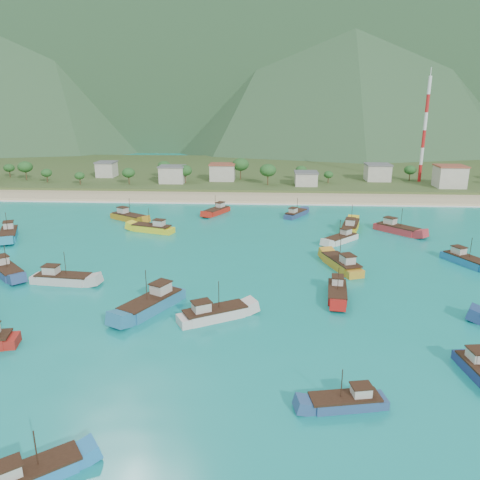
# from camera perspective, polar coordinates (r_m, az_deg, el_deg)

# --- Properties ---
(ground) EXTENTS (600.00, 600.00, 0.00)m
(ground) POSITION_cam_1_polar(r_m,az_deg,el_deg) (86.20, -3.36, -5.28)
(ground) COLOR #0B7F7D
(ground) RESTS_ON ground
(beach) EXTENTS (400.00, 18.00, 1.20)m
(beach) POSITION_cam_1_polar(r_m,az_deg,el_deg) (161.94, -0.15, 5.16)
(beach) COLOR beige
(beach) RESTS_ON ground
(land) EXTENTS (400.00, 110.00, 2.40)m
(land) POSITION_cam_1_polar(r_m,az_deg,el_deg) (221.98, 0.82, 8.27)
(land) COLOR #385123
(land) RESTS_ON ground
(surf_line) EXTENTS (400.00, 2.50, 0.08)m
(surf_line) POSITION_cam_1_polar(r_m,az_deg,el_deg) (152.66, -0.37, 4.45)
(surf_line) COLOR white
(surf_line) RESTS_ON ground
(mountains) EXTENTS (1520.00, 440.00, 260.00)m
(mountains) POSITION_cam_1_polar(r_m,az_deg,el_deg) (489.81, 0.03, 25.35)
(mountains) COLOR slate
(mountains) RESTS_ON ground
(village) EXTENTS (219.77, 28.24, 7.64)m
(village) POSITION_cam_1_polar(r_m,az_deg,el_deg) (183.90, 4.25, 8.00)
(village) COLOR beige
(village) RESTS_ON ground
(vegetation) EXTENTS (278.82, 25.72, 8.85)m
(vegetation) POSITION_cam_1_polar(r_m,az_deg,el_deg) (185.09, -1.98, 8.20)
(vegetation) COLOR #235623
(vegetation) RESTS_ON ground
(radio_tower) EXTENTS (1.20, 1.20, 39.52)m
(radio_tower) POSITION_cam_1_polar(r_m,az_deg,el_deg) (197.09, 21.58, 12.34)
(radio_tower) COLOR red
(radio_tower) RESTS_ON ground
(boat_0) EXTENTS (4.21, 10.38, 5.96)m
(boat_0) POSITION_cam_1_polar(r_m,az_deg,el_deg) (81.79, 11.76, -6.34)
(boat_0) COLOR #AA1511
(boat_0) RESTS_ON ground
(boat_1) EXTENTS (8.11, 12.21, 6.99)m
(boat_1) POSITION_cam_1_polar(r_m,az_deg,el_deg) (127.01, -26.35, 0.61)
(boat_1) COLOR teal
(boat_1) RESTS_ON ground
(boat_2) EXTENTS (11.28, 4.28, 6.52)m
(boat_2) POSITION_cam_1_polar(r_m,az_deg,el_deg) (91.73, -20.83, -4.48)
(boat_2) COLOR beige
(boat_2) RESTS_ON ground
(boat_4) EXTENTS (7.24, 12.24, 6.95)m
(boat_4) POSITION_cam_1_polar(r_m,az_deg,el_deg) (95.23, 12.28, -2.93)
(boat_4) COLOR gold
(boat_4) RESTS_ON ground
(boat_6) EXTENTS (11.11, 8.15, 6.46)m
(boat_6) POSITION_cam_1_polar(r_m,az_deg,el_deg) (72.36, -3.20, -9.05)
(boat_6) COLOR beige
(boat_6) RESTS_ON ground
(boat_7) EXTENTS (9.29, 12.93, 7.48)m
(boat_7) POSITION_cam_1_polar(r_m,az_deg,el_deg) (76.54, -10.70, -7.69)
(boat_7) COLOR teal
(boat_7) RESTS_ON ground
(boat_8) EXTENTS (7.38, 9.77, 5.71)m
(boat_8) POSITION_cam_1_polar(r_m,az_deg,el_deg) (136.36, 6.82, 3.14)
(boat_8) COLOR navy
(boat_8) RESTS_ON ground
(boat_9) EXTENTS (9.01, 9.29, 5.90)m
(boat_9) POSITION_cam_1_polar(r_m,az_deg,el_deg) (113.17, 12.23, 0.10)
(boat_9) COLOR silver
(boat_9) RESTS_ON ground
(boat_12) EXTENTS (8.81, 7.63, 5.35)m
(boat_12) POSITION_cam_1_polar(r_m,az_deg,el_deg) (49.31, -24.14, -24.77)
(boat_12) COLOR #2277BA
(boat_12) RESTS_ON ground
(boat_15) EXTENTS (7.42, 10.64, 6.13)m
(boat_15) POSITION_cam_1_polar(r_m,az_deg,el_deg) (138.89, -2.84, 3.52)
(boat_15) COLOR red
(boat_15) RESTS_ON ground
(boat_16) EXTENTS (11.65, 6.59, 6.60)m
(boat_16) POSITION_cam_1_polar(r_m,az_deg,el_deg) (121.31, -10.62, 1.36)
(boat_16) COLOR yellow
(boat_16) RESTS_ON ground
(boat_18) EXTENTS (10.28, 10.12, 6.58)m
(boat_18) POSITION_cam_1_polar(r_m,az_deg,el_deg) (100.26, -26.58, -3.41)
(boat_18) COLOR navy
(boat_18) RESTS_ON ground
(boat_19) EXTENTS (10.65, 10.89, 6.95)m
(boat_19) POSITION_cam_1_polar(r_m,az_deg,el_deg) (124.87, 18.61, 1.23)
(boat_19) COLOR #B42D33
(boat_19) RESTS_ON ground
(boat_22) EXTENTS (8.97, 4.11, 5.11)m
(boat_22) POSITION_cam_1_polar(r_m,az_deg,el_deg) (55.10, 12.83, -18.77)
(boat_22) COLOR navy
(boat_22) RESTS_ON ground
(boat_23) EXTENTS (6.40, 12.16, 6.89)m
(boat_23) POSITION_cam_1_polar(r_m,az_deg,el_deg) (124.37, 13.34, 1.59)
(boat_23) COLOR gold
(boat_23) RESTS_ON ground
(boat_24) EXTENTS (7.53, 10.87, 6.26)m
(boat_24) POSITION_cam_1_polar(r_m,az_deg,el_deg) (106.18, 25.78, -2.28)
(boat_24) COLOR #1E73AE
(boat_24) RESTS_ON ground
(boat_25) EXTENTS (11.47, 9.17, 6.79)m
(boat_25) POSITION_cam_1_polar(r_m,az_deg,el_deg) (134.58, -13.47, 2.70)
(boat_25) COLOR #B27A1A
(boat_25) RESTS_ON ground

